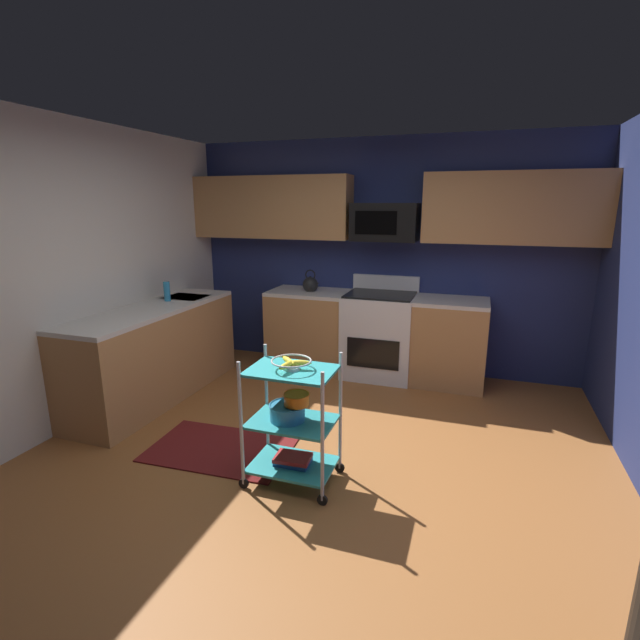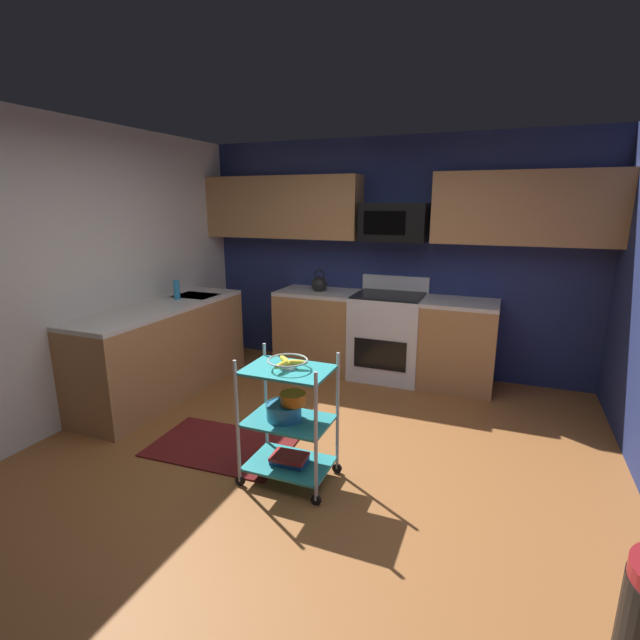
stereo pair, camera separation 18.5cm
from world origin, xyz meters
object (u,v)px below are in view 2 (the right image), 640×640
object	(u,v)px
fruit_bowl	(288,362)
mixing_bowl_small	(293,398)
dish_soap_bottle	(177,290)
kettle	(319,284)
book_stack	(289,459)
microwave	(394,222)
rolling_cart	(289,420)
mixing_bowl_large	(284,411)
oven_range	(388,335)

from	to	relation	value
fruit_bowl	mixing_bowl_small	bearing A→B (deg)	21.86
dish_soap_bottle	kettle	bearing A→B (deg)	39.68
kettle	fruit_bowl	bearing A→B (deg)	-73.15
mixing_bowl_small	book_stack	size ratio (longest dim) A/B	0.70
microwave	rolling_cart	size ratio (longest dim) A/B	0.77
microwave	book_stack	world-z (taller)	microwave
mixing_bowl_large	fruit_bowl	bearing A→B (deg)	0.00
oven_range	dish_soap_bottle	xyz separation A→B (m)	(-2.02, -1.00, 0.54)
rolling_cart	fruit_bowl	distance (m)	0.42
microwave	fruit_bowl	world-z (taller)	microwave
fruit_bowl	book_stack	world-z (taller)	fruit_bowl
mixing_bowl_large	book_stack	size ratio (longest dim) A/B	0.97
book_stack	dish_soap_bottle	distance (m)	2.41
oven_range	mixing_bowl_large	world-z (taller)	oven_range
rolling_cart	kettle	xyz separation A→B (m)	(-0.68, 2.24, 0.54)
oven_range	mixing_bowl_large	size ratio (longest dim) A/B	4.37
microwave	mixing_bowl_large	bearing A→B (deg)	-94.18
book_stack	kettle	world-z (taller)	kettle
fruit_bowl	dish_soap_bottle	world-z (taller)	dish_soap_bottle
rolling_cart	book_stack	distance (m)	0.30
microwave	kettle	bearing A→B (deg)	-172.42
oven_range	kettle	size ratio (longest dim) A/B	4.17
mixing_bowl_small	book_stack	bearing A→B (deg)	-158.14
fruit_bowl	mixing_bowl_small	world-z (taller)	fruit_bowl
fruit_bowl	book_stack	xyz separation A→B (m)	(0.00, -0.00, -0.72)
fruit_bowl	oven_range	bearing A→B (deg)	86.50
mixing_bowl_large	mixing_bowl_small	distance (m)	0.12
oven_range	kettle	bearing A→B (deg)	-179.73
microwave	kettle	distance (m)	1.08
rolling_cart	mixing_bowl_small	xyz separation A→B (m)	(0.03, 0.01, 0.16)
oven_range	dish_soap_bottle	size ratio (longest dim) A/B	5.50
mixing_bowl_small	kettle	size ratio (longest dim) A/B	0.69
microwave	mixing_bowl_small	size ratio (longest dim) A/B	3.85
oven_range	mixing_bowl_small	bearing A→B (deg)	-92.77
book_stack	microwave	bearing A→B (deg)	86.67
mixing_bowl_small	book_stack	world-z (taller)	mixing_bowl_small
mixing_bowl_large	book_stack	xyz separation A→B (m)	(0.03, 0.00, -0.36)
mixing_bowl_large	mixing_bowl_small	world-z (taller)	mixing_bowl_small
rolling_cart	mixing_bowl_small	distance (m)	0.17
microwave	dish_soap_bottle	distance (m)	2.40
microwave	dish_soap_bottle	world-z (taller)	microwave
fruit_bowl	rolling_cart	bearing A→B (deg)	-97.13
oven_range	dish_soap_bottle	world-z (taller)	dish_soap_bottle
kettle	dish_soap_bottle	distance (m)	1.57
microwave	fruit_bowl	size ratio (longest dim) A/B	2.57
microwave	book_stack	size ratio (longest dim) A/B	2.69
oven_range	dish_soap_bottle	bearing A→B (deg)	-153.59
book_stack	rolling_cart	bearing A→B (deg)	-116.57
oven_range	dish_soap_bottle	distance (m)	2.32
microwave	book_stack	xyz separation A→B (m)	(-0.14, -2.35, -1.54)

